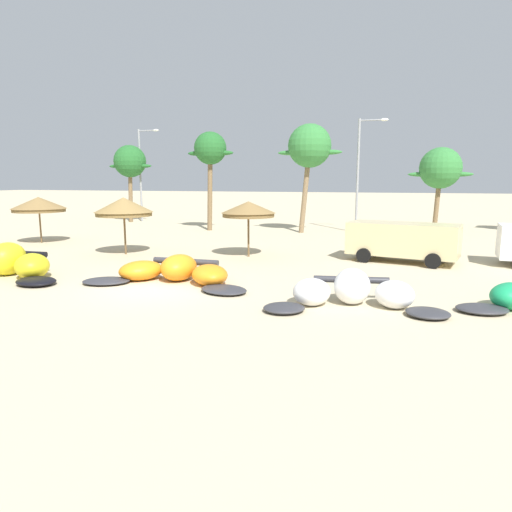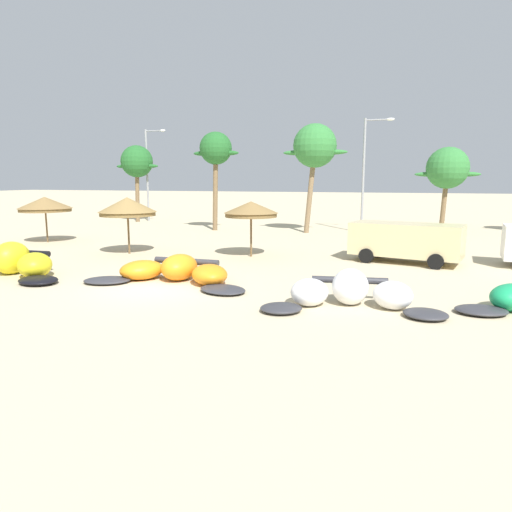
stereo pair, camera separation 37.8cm
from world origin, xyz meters
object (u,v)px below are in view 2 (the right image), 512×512
object	(u,v)px
palm_left	(216,151)
palm_center_left	(448,169)
beach_umbrella_near_van	(45,204)
beach_umbrella_middle	(127,206)
palm_left_of_gap	(315,147)
lamppost_west	(149,170)
lamppost_west_center	(366,169)
kite_left_of_center	(175,272)
beach_umbrella_near_palms	(251,209)
kite_left	(5,263)
kite_center	(351,293)
parked_car_second	(403,239)
palm_leftmost	(137,162)

from	to	relation	value
palm_left	palm_center_left	bearing A→B (deg)	17.62
beach_umbrella_near_van	beach_umbrella_middle	xyz separation A→B (m)	(7.40, -2.32, 0.11)
palm_left_of_gap	lamppost_west	xyz separation A→B (m)	(-16.31, 4.75, -1.38)
beach_umbrella_near_van	lamppost_west_center	bearing A→B (deg)	32.06
palm_center_left	beach_umbrella_middle	bearing A→B (deg)	-133.88
kite_left_of_center	lamppost_west_center	world-z (taller)	lamppost_west_center
beach_umbrella_near_palms	palm_left	bearing A→B (deg)	120.70
beach_umbrella_near_palms	palm_center_left	bearing A→B (deg)	57.67
kite_left	palm_center_left	world-z (taller)	palm_center_left
beach_umbrella_middle	palm_left_of_gap	size ratio (longest dim) A/B	0.38
kite_left	kite_center	bearing A→B (deg)	-1.71
parked_car_second	palm_center_left	world-z (taller)	palm_center_left
parked_car_second	palm_leftmost	size ratio (longest dim) A/B	0.76
kite_center	palm_left_of_gap	world-z (taller)	palm_left_of_gap
palm_left	palm_center_left	distance (m)	17.50
kite_left_of_center	parked_car_second	distance (m)	10.80
beach_umbrella_near_palms	beach_umbrella_near_van	bearing A→B (deg)	175.02
kite_left_of_center	kite_center	xyz separation A→B (m)	(6.74, -1.49, 0.05)
beach_umbrella_near_van	palm_leftmost	xyz separation A→B (m)	(-2.32, 14.10, 3.04)
kite_left	beach_umbrella_middle	bearing A→B (deg)	75.84
palm_leftmost	beach_umbrella_near_palms	bearing A→B (deg)	-43.55
kite_left	beach_umbrella_near_palms	world-z (taller)	beach_umbrella_near_palms
palm_left_of_gap	kite_center	bearing A→B (deg)	-75.80
beach_umbrella_near_van	palm_center_left	xyz separation A→B (m)	(23.97, 14.92, 2.30)
kite_center	parked_car_second	size ratio (longest dim) A/B	1.06
kite_left_of_center	lamppost_west	distance (m)	27.04
beach_umbrella_near_palms	kite_left_of_center	bearing A→B (deg)	-97.97
beach_umbrella_middle	parked_car_second	xyz separation A→B (m)	(13.67, 1.72, -1.38)
lamppost_west	lamppost_west_center	world-z (taller)	lamppost_west
kite_center	lamppost_west	bearing A→B (deg)	131.48
beach_umbrella_near_van	palm_left_of_gap	distance (m)	18.28
lamppost_west_center	palm_center_left	bearing A→B (deg)	31.35
kite_left	beach_umbrella_middle	size ratio (longest dim) A/B	2.21
kite_left_of_center	beach_umbrella_near_palms	size ratio (longest dim) A/B	2.44
beach_umbrella_middle	lamppost_west	world-z (taller)	lamppost_west
kite_center	beach_umbrella_near_van	size ratio (longest dim) A/B	1.73
beach_umbrella_middle	lamppost_west	xyz separation A→B (m)	(-8.95, 17.18, 2.28)
lamppost_west_center	palm_left	bearing A→B (deg)	-170.58
kite_left	kite_left_of_center	bearing A→B (deg)	8.68
kite_left	lamppost_west	xyz separation A→B (m)	(-7.34, 23.53, 4.24)
palm_left	palm_left_of_gap	world-z (taller)	palm_left_of_gap
palm_center_left	lamppost_west	bearing A→B (deg)	-179.86
palm_left	lamppost_west	distance (m)	10.39
palm_leftmost	lamppost_west	distance (m)	1.26
kite_center	palm_left	size ratio (longest dim) A/B	0.75
beach_umbrella_middle	palm_left	bearing A→B (deg)	90.27
beach_umbrella_middle	kite_center	bearing A→B (deg)	-28.99
palm_left	palm_center_left	size ratio (longest dim) A/B	1.18
parked_car_second	lamppost_west	xyz separation A→B (m)	(-22.61, 15.45, 3.66)
beach_umbrella_near_van	palm_left_of_gap	world-z (taller)	palm_left_of_gap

